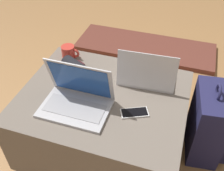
# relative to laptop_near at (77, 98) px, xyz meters

# --- Properties ---
(ground_plane) EXTENTS (14.00, 14.00, 0.00)m
(ground_plane) POSITION_rel_laptop_near_xyz_m (0.11, 0.12, -0.52)
(ground_plane) COLOR #9E7042
(ottoman) EXTENTS (0.95, 0.77, 0.47)m
(ottoman) POSITION_rel_laptop_near_xyz_m (0.11, 0.12, -0.29)
(ottoman) COLOR #3D3832
(ottoman) RESTS_ON ground_plane
(laptop_near) EXTENTS (0.37, 0.25, 0.26)m
(laptop_near) POSITION_rel_laptop_near_xyz_m (0.00, 0.00, 0.00)
(laptop_near) COLOR #B7B7BC
(laptop_near) RESTS_ON ottoman
(laptop_far) EXTENTS (0.35, 0.25, 0.24)m
(laptop_far) POSITION_rel_laptop_near_xyz_m (0.32, 0.32, -0.00)
(laptop_far) COLOR silver
(laptop_far) RESTS_ON ottoman
(cell_phone) EXTENTS (0.16, 0.13, 0.01)m
(cell_phone) POSITION_rel_laptop_near_xyz_m (0.31, 0.04, -0.05)
(cell_phone) COLOR white
(cell_phone) RESTS_ON ottoman
(backpack) EXTENTS (0.28, 0.36, 0.56)m
(backpack) POSITION_rel_laptop_near_xyz_m (0.74, 0.30, -0.29)
(backpack) COLOR #23234C
(backpack) RESTS_ON ground_plane
(wrist_brace) EXTENTS (0.20, 0.16, 0.09)m
(wrist_brace) POSITION_rel_laptop_near_xyz_m (-0.13, 0.26, -0.01)
(wrist_brace) COLOR black
(wrist_brace) RESTS_ON ottoman
(coffee_mug) EXTENTS (0.13, 0.09, 0.09)m
(coffee_mug) POSITION_rel_laptop_near_xyz_m (-0.24, 0.41, -0.01)
(coffee_mug) COLOR red
(coffee_mug) RESTS_ON ottoman
(fireplace_hearth) EXTENTS (1.40, 0.50, 0.04)m
(fireplace_hearth) POSITION_rel_laptop_near_xyz_m (0.11, 1.39, -0.50)
(fireplace_hearth) COLOR brown
(fireplace_hearth) RESTS_ON ground_plane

